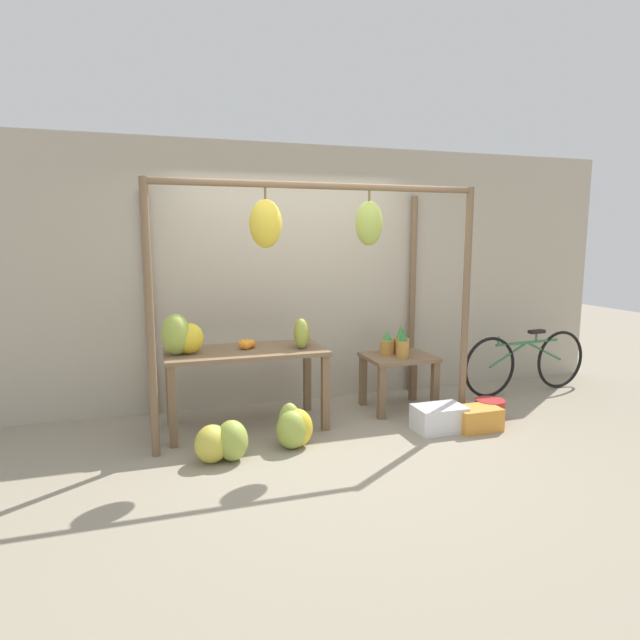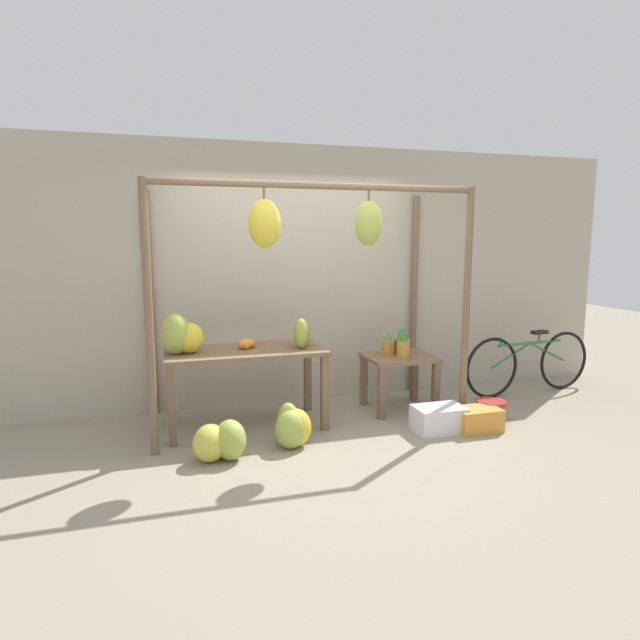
{
  "view_description": "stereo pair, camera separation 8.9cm",
  "coord_description": "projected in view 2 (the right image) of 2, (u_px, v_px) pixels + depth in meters",
  "views": [
    {
      "loc": [
        -1.45,
        -4.29,
        1.81
      ],
      "look_at": [
        0.12,
        0.65,
        1.01
      ],
      "focal_mm": 30.0,
      "sensor_mm": 36.0,
      "label": 1
    },
    {
      "loc": [
        -1.37,
        -4.31,
        1.81
      ],
      "look_at": [
        0.12,
        0.65,
        1.01
      ],
      "focal_mm": 30.0,
      "sensor_mm": 36.0,
      "label": 2
    }
  ],
  "objects": [
    {
      "name": "display_table_side",
      "position": [
        399.0,
        368.0,
        5.65
      ],
      "size": [
        0.71,
        0.59,
        0.58
      ],
      "color": "brown",
      "rests_on": "ground_plane"
    },
    {
      "name": "orange_pile",
      "position": [
        246.0,
        344.0,
        5.12
      ],
      "size": [
        0.17,
        0.19,
        0.09
      ],
      "color": "orange",
      "rests_on": "display_table_main"
    },
    {
      "name": "fruit_crate_purple",
      "position": [
        477.0,
        419.0,
        5.07
      ],
      "size": [
        0.42,
        0.28,
        0.22
      ],
      "color": "orange",
      "rests_on": "ground_plane"
    },
    {
      "name": "parked_bicycle",
      "position": [
        529.0,
        363.0,
        6.24
      ],
      "size": [
        1.76,
        0.17,
        0.74
      ],
      "color": "black",
      "rests_on": "ground_plane"
    },
    {
      "name": "pineapple_cluster",
      "position": [
        399.0,
        344.0,
        5.64
      ],
      "size": [
        0.33,
        0.35,
        0.31
      ],
      "color": "#B27F38",
      "rests_on": "display_table_side"
    },
    {
      "name": "papaya_pile",
      "position": [
        302.0,
        334.0,
        5.16
      ],
      "size": [
        0.23,
        0.32,
        0.29
      ],
      "color": "#93A33D",
      "rests_on": "display_table_main"
    },
    {
      "name": "banana_pile_on_table",
      "position": [
        181.0,
        336.0,
        4.86
      ],
      "size": [
        0.46,
        0.36,
        0.38
      ],
      "color": "yellow",
      "rests_on": "display_table_main"
    },
    {
      "name": "banana_pile_ground_right",
      "position": [
        292.0,
        427.0,
        4.66
      ],
      "size": [
        0.37,
        0.36,
        0.39
      ],
      "color": "yellow",
      "rests_on": "ground_plane"
    },
    {
      "name": "blue_bucket",
      "position": [
        491.0,
        412.0,
        5.29
      ],
      "size": [
        0.29,
        0.29,
        0.22
      ],
      "color": "#AD2323",
      "rests_on": "ground_plane"
    },
    {
      "name": "stall_awning",
      "position": [
        310.0,
        258.0,
        4.9
      ],
      "size": [
        3.01,
        1.27,
        2.28
      ],
      "color": "brown",
      "rests_on": "ground_plane"
    },
    {
      "name": "ground_plane",
      "position": [
        328.0,
        444.0,
        4.75
      ],
      "size": [
        20.0,
        20.0,
        0.0
      ],
      "primitive_type": "plane",
      "color": "gray"
    },
    {
      "name": "shop_wall_back",
      "position": [
        290.0,
        276.0,
        5.86
      ],
      "size": [
        8.0,
        0.08,
        2.8
      ],
      "color": "#B2A893",
      "rests_on": "ground_plane"
    },
    {
      "name": "display_table_main",
      "position": [
        245.0,
        361.0,
        5.09
      ],
      "size": [
        1.5,
        0.71,
        0.76
      ],
      "color": "brown",
      "rests_on": "ground_plane"
    },
    {
      "name": "banana_pile_ground_left",
      "position": [
        220.0,
        441.0,
        4.37
      ],
      "size": [
        0.51,
        0.4,
        0.34
      ],
      "color": "#9EB247",
      "rests_on": "ground_plane"
    },
    {
      "name": "fruit_crate_white",
      "position": [
        439.0,
        419.0,
        5.04
      ],
      "size": [
        0.47,
        0.32,
        0.24
      ],
      "color": "silver",
      "rests_on": "ground_plane"
    }
  ]
}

